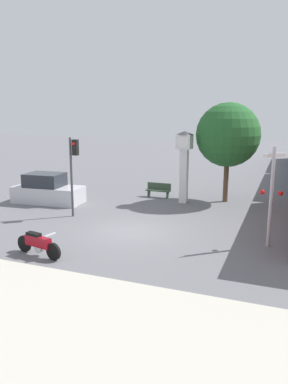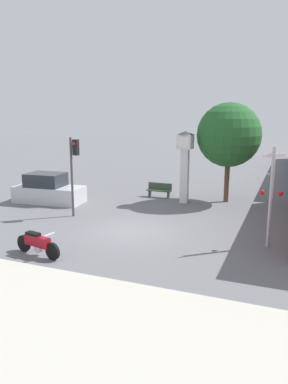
% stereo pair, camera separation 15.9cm
% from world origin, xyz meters
% --- Properties ---
extents(ground_plane, '(120.00, 120.00, 0.00)m').
position_xyz_m(ground_plane, '(0.00, 0.00, 0.00)').
color(ground_plane, slate).
extents(sidewalk_strip, '(36.00, 6.00, 0.10)m').
position_xyz_m(sidewalk_strip, '(0.00, -8.06, 0.05)').
color(sidewalk_strip, '#BCB7A8').
rests_on(sidewalk_strip, ground_plane).
extents(motorcycle, '(2.25, 0.66, 1.00)m').
position_xyz_m(motorcycle, '(-2.17, -4.05, 0.48)').
color(motorcycle, black).
rests_on(motorcycle, ground_plane).
extents(clock_tower, '(1.02, 1.02, 4.33)m').
position_xyz_m(clock_tower, '(0.69, 6.39, 2.87)').
color(clock_tower, white).
rests_on(clock_tower, ground_plane).
extents(traffic_light, '(0.50, 0.35, 4.16)m').
position_xyz_m(traffic_light, '(-3.80, 1.27, 2.86)').
color(traffic_light, '#47474C').
rests_on(traffic_light, ground_plane).
extents(railroad_crossing_signal, '(0.90, 0.82, 4.11)m').
position_xyz_m(railroad_crossing_signal, '(5.98, 0.27, 2.24)').
color(railroad_crossing_signal, '#B7B7BC').
rests_on(railroad_crossing_signal, ground_plane).
extents(street_tree, '(3.83, 3.83, 6.00)m').
position_xyz_m(street_tree, '(3.03, 7.61, 4.08)').
color(street_tree, brown).
rests_on(street_tree, ground_plane).
extents(bench, '(1.60, 0.44, 0.92)m').
position_xyz_m(bench, '(-1.21, 7.25, 0.49)').
color(bench, '#384C38').
rests_on(bench, ground_plane).
extents(parked_car, '(4.34, 2.16, 1.80)m').
position_xyz_m(parked_car, '(-7.04, 3.40, 0.75)').
color(parked_car, silver).
rests_on(parked_car, ground_plane).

